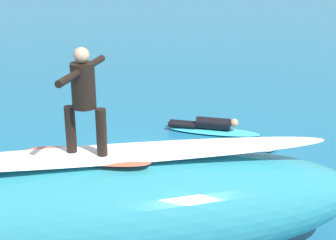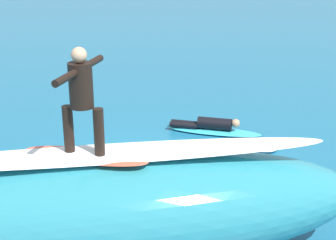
% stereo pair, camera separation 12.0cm
% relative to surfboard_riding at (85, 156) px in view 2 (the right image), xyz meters
% --- Properties ---
extents(ground_plane, '(120.00, 120.00, 0.00)m').
position_rel_surfboard_riding_xyz_m(ground_plane, '(-0.93, -2.91, -1.76)').
color(ground_plane, '#196084').
extents(wave_crest, '(8.05, 2.73, 1.73)m').
position_rel_surfboard_riding_xyz_m(wave_crest, '(-0.25, -0.02, -0.90)').
color(wave_crest, teal).
rests_on(wave_crest, ground_plane).
extents(wave_foam_lip, '(6.76, 1.26, 0.08)m').
position_rel_surfboard_riding_xyz_m(wave_foam_lip, '(-0.25, -0.02, 0.01)').
color(wave_foam_lip, white).
rests_on(wave_foam_lip, wave_crest).
extents(surfboard_riding, '(1.97, 1.15, 0.07)m').
position_rel_surfboard_riding_xyz_m(surfboard_riding, '(0.00, 0.00, 0.00)').
color(surfboard_riding, '#E0563D').
rests_on(surfboard_riding, wave_crest).
extents(surfer_riding, '(0.58, 1.40, 1.54)m').
position_rel_surfboard_riding_xyz_m(surfer_riding, '(-0.00, 0.00, 0.93)').
color(surfer_riding, black).
rests_on(surfer_riding, surfboard_riding).
extents(surfboard_paddling, '(2.43, 1.32, 0.10)m').
position_rel_surfboard_riding_xyz_m(surfboard_paddling, '(-2.79, -5.20, -1.72)').
color(surfboard_paddling, '#33B2D1').
rests_on(surfboard_paddling, ground_plane).
extents(surfer_paddling, '(1.74, 0.81, 0.32)m').
position_rel_surfboard_riding_xyz_m(surfer_paddling, '(-2.67, -5.25, -1.53)').
color(surfer_paddling, black).
rests_on(surfer_paddling, surfboard_paddling).
extents(foam_patch_mid, '(0.78, 0.73, 0.14)m').
position_rel_surfboard_riding_xyz_m(foam_patch_mid, '(-3.77, -4.05, -1.69)').
color(foam_patch_mid, white).
rests_on(foam_patch_mid, ground_plane).
extents(foam_patch_far, '(0.77, 0.68, 0.10)m').
position_rel_surfboard_riding_xyz_m(foam_patch_far, '(0.09, -1.25, -1.71)').
color(foam_patch_far, white).
rests_on(foam_patch_far, ground_plane).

